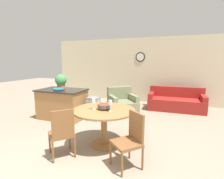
# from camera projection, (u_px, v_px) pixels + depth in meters

# --- Properties ---
(ground_plane) EXTENTS (24.00, 24.00, 0.00)m
(ground_plane) POSITION_uv_depth(u_px,v_px,m) (66.00, 173.00, 2.74)
(ground_plane) COLOR gray
(wall_back) EXTENTS (8.00, 0.09, 2.70)m
(wall_back) POSITION_uv_depth(u_px,v_px,m) (140.00, 70.00, 7.44)
(wall_back) COLOR beige
(wall_back) RESTS_ON ground_plane
(dining_table) EXTENTS (1.27, 1.27, 0.77)m
(dining_table) POSITION_uv_depth(u_px,v_px,m) (104.00, 118.00, 3.57)
(dining_table) COLOR #9E6B3D
(dining_table) RESTS_ON ground_plane
(dining_chair_near_left) EXTENTS (0.59, 0.59, 0.92)m
(dining_chair_near_left) POSITION_uv_depth(u_px,v_px,m) (62.00, 131.00, 3.13)
(dining_chair_near_left) COLOR brown
(dining_chair_near_left) RESTS_ON ground_plane
(dining_chair_near_right) EXTENTS (0.59, 0.59, 0.92)m
(dining_chair_near_right) POSITION_uv_depth(u_px,v_px,m) (130.00, 138.00, 2.87)
(dining_chair_near_right) COLOR brown
(dining_chair_near_right) RESTS_ON ground_plane
(fruit_bowl) EXTENTS (0.26, 0.26, 0.13)m
(fruit_bowl) POSITION_uv_depth(u_px,v_px,m) (104.00, 106.00, 3.53)
(fruit_bowl) COLOR #4C4742
(fruit_bowl) RESTS_ON dining_table
(wine_glass_left) EXTENTS (0.07, 0.07, 0.23)m
(wine_glass_left) POSITION_uv_depth(u_px,v_px,m) (94.00, 101.00, 3.51)
(wine_glass_left) COLOR silver
(wine_glass_left) RESTS_ON dining_table
(wine_glass_right) EXTENTS (0.07, 0.07, 0.23)m
(wine_glass_right) POSITION_uv_depth(u_px,v_px,m) (110.00, 103.00, 3.36)
(wine_glass_right) COLOR silver
(wine_glass_right) RESTS_ON dining_table
(kitchen_island) EXTENTS (1.41, 0.89, 0.89)m
(kitchen_island) POSITION_uv_depth(u_px,v_px,m) (62.00, 104.00, 5.34)
(kitchen_island) COLOR #9E6B3D
(kitchen_island) RESTS_ON ground_plane
(teal_bowl) EXTENTS (0.32, 0.32, 0.06)m
(teal_bowl) POSITION_uv_depth(u_px,v_px,m) (59.00, 89.00, 5.09)
(teal_bowl) COLOR teal
(teal_bowl) RESTS_ON kitchen_island
(potted_plant) EXTENTS (0.36, 0.36, 0.45)m
(potted_plant) POSITION_uv_depth(u_px,v_px,m) (61.00, 81.00, 5.44)
(potted_plant) COLOR #A36642
(potted_plant) RESTS_ON kitchen_island
(trash_bin) EXTENTS (0.35, 0.29, 0.69)m
(trash_bin) POSITION_uv_depth(u_px,v_px,m) (94.00, 109.00, 5.17)
(trash_bin) COLOR #9E9EA3
(trash_bin) RESTS_ON ground_plane
(couch) EXTENTS (1.94, 0.93, 0.80)m
(couch) POSITION_uv_depth(u_px,v_px,m) (176.00, 102.00, 6.27)
(couch) COLOR maroon
(couch) RESTS_ON ground_plane
(armchair) EXTENTS (1.23, 1.24, 0.84)m
(armchair) POSITION_uv_depth(u_px,v_px,m) (122.00, 104.00, 5.99)
(armchair) COLOR #7A7F5B
(armchair) RESTS_ON ground_plane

